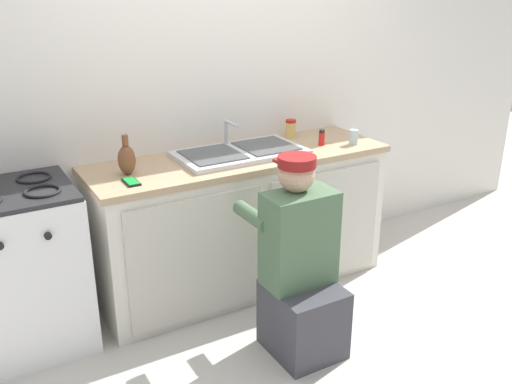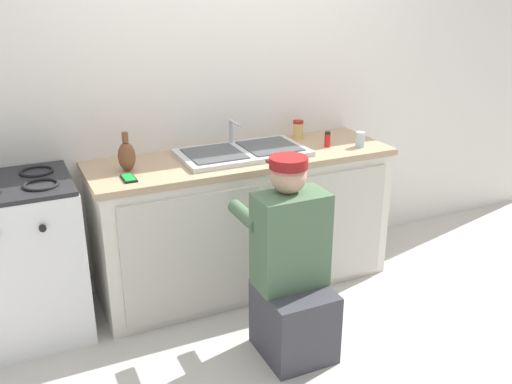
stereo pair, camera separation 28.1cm
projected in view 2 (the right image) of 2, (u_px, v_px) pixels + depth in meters
The scene contains 12 objects.
ground_plane at pixel (263, 302), 3.65m from camera, with size 12.00×12.00×0.00m, color beige.
back_wall at pixel (221, 90), 3.75m from camera, with size 6.00×0.10×2.50m, color silver.
counter_cabinet at pixel (244, 224), 3.74m from camera, with size 1.90×0.62×0.86m.
countertop at pixel (243, 158), 3.59m from camera, with size 1.94×0.62×0.04m, color tan.
sink_double_basin at pixel (242, 152), 3.58m from camera, with size 0.80×0.44×0.19m.
stove_range at pixel (23, 259), 3.20m from camera, with size 0.63×0.62×0.94m.
plumber_person at pixel (292, 275), 3.04m from camera, with size 0.42×0.61×1.10m.
condiment_jar at pixel (298, 130), 3.91m from camera, with size 0.07×0.07×0.13m.
water_glass at pixel (360, 139), 3.73m from camera, with size 0.06×0.06×0.10m.
spice_bottle_red at pixel (327, 139), 3.73m from camera, with size 0.04×0.04×0.10m.
vase_decorative at pixel (127, 156), 3.26m from camera, with size 0.10×0.10×0.23m.
cell_phone at pixel (129, 178), 3.16m from camera, with size 0.07×0.14×0.01m.
Camera 2 is at (-1.37, -2.84, 1.97)m, focal length 40.00 mm.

